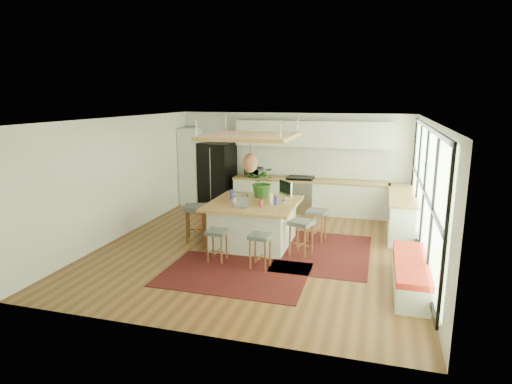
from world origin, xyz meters
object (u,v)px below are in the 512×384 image
(stool_right_back, at_px, (317,225))
(monitor, at_px, (285,189))
(stool_near_right, at_px, (260,249))
(stool_left_side, at_px, (196,225))
(laptop, at_px, (240,202))
(island_plant, at_px, (263,185))
(island, at_px, (254,223))
(stool_near_left, at_px, (217,244))
(fridge, at_px, (217,175))
(stool_right_front, at_px, (301,239))
(microwave, at_px, (254,171))

(stool_right_back, xyz_separation_m, monitor, (-0.66, -0.27, 0.83))
(stool_near_right, height_order, stool_left_side, stool_left_side)
(stool_near_right, bearing_deg, stool_right_back, 66.73)
(laptop, bearing_deg, island_plant, 87.77)
(island, bearing_deg, stool_near_left, -108.21)
(stool_near_right, xyz_separation_m, island_plant, (-0.43, 1.77, 0.85))
(stool_near_left, bearing_deg, island_plant, 74.85)
(fridge, distance_m, stool_near_right, 4.89)
(stool_near_left, relative_size, island_plant, 0.88)
(stool_right_back, relative_size, monitor, 1.42)
(stool_right_front, distance_m, laptop, 1.43)
(microwave, bearing_deg, monitor, -53.34)
(fridge, bearing_deg, monitor, -34.88)
(laptop, distance_m, monitor, 1.14)
(stool_near_left, height_order, laptop, laptop)
(stool_left_side, distance_m, island_plant, 1.73)
(stool_right_back, xyz_separation_m, island_plant, (-1.22, -0.07, 0.85))
(island_plant, bearing_deg, stool_left_side, -155.34)
(island, relative_size, stool_left_side, 2.32)
(stool_near_right, xyz_separation_m, monitor, (0.13, 1.58, 0.83))
(fridge, xyz_separation_m, microwave, (1.11, -0.03, 0.16))
(stool_near_right, distance_m, laptop, 1.19)
(laptop, height_order, monitor, monitor)
(laptop, height_order, island_plant, island_plant)
(stool_right_back, height_order, monitor, monitor)
(fridge, xyz_separation_m, stool_right_back, (3.24, -2.35, -0.57))
(stool_right_front, height_order, stool_right_back, stool_right_front)
(stool_right_front, bearing_deg, fridge, 132.38)
(island_plant, bearing_deg, island, -97.55)
(island, bearing_deg, stool_right_front, -21.40)
(island, distance_m, stool_near_right, 1.37)
(monitor, bearing_deg, stool_left_side, -120.89)
(stool_near_left, xyz_separation_m, stool_left_side, (-0.91, 1.06, 0.00))
(stool_left_side, height_order, monitor, monitor)
(stool_near_left, relative_size, stool_left_side, 0.79)
(stool_right_back, relative_size, laptop, 2.25)
(stool_right_back, bearing_deg, stool_left_side, -164.86)
(microwave, relative_size, island_plant, 0.68)
(stool_right_front, height_order, stool_left_side, stool_left_side)
(stool_near_left, bearing_deg, stool_right_front, 26.47)
(stool_near_left, xyz_separation_m, monitor, (1.02, 1.50, 0.83))
(laptop, distance_m, microwave, 3.50)
(fridge, height_order, island, fridge)
(island_plant, bearing_deg, stool_near_right, -76.40)
(stool_near_right, xyz_separation_m, stool_right_front, (0.62, 0.83, 0.00))
(fridge, relative_size, laptop, 5.89)
(stool_right_back, distance_m, island_plant, 1.49)
(laptop, relative_size, microwave, 0.65)
(stool_near_right, bearing_deg, monitor, 85.32)
(stool_right_back, relative_size, island_plant, 0.99)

